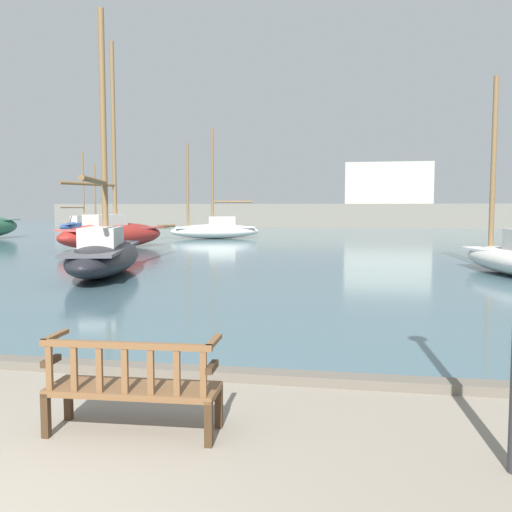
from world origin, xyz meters
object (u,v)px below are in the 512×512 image
sailboat_mid_starboard (113,232)px  sailboat_distant_harbor (105,253)px  park_bench (132,385)px  sailboat_centre_channel (83,225)px  sailboat_nearest_starboard (215,229)px

sailboat_mid_starboard → sailboat_distant_harbor: sailboat_mid_starboard is taller
sailboat_mid_starboard → park_bench: bearing=-65.1°
park_bench → sailboat_distant_harbor: sailboat_distant_harbor is taller
sailboat_centre_channel → sailboat_distant_harbor: 31.59m
sailboat_mid_starboard → sailboat_distant_harbor: size_ratio=1.26×
park_bench → sailboat_nearest_starboard: (-7.35, 31.44, 0.26)m
park_bench → sailboat_distant_harbor: (-5.63, 11.37, 0.26)m
park_bench → sailboat_mid_starboard: sailboat_mid_starboard is taller
park_bench → sailboat_distant_harbor: bearing=116.4°
sailboat_centre_channel → sailboat_nearest_starboard: bearing=-30.0°
park_bench → sailboat_mid_starboard: 23.84m
park_bench → sailboat_nearest_starboard: 32.28m
sailboat_nearest_starboard → sailboat_mid_starboard: bearing=-105.4°
sailboat_centre_channel → sailboat_mid_starboard: bearing=-58.8°
sailboat_nearest_starboard → sailboat_distant_harbor: sailboat_distant_harbor is taller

